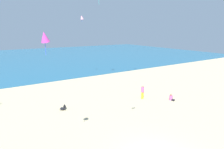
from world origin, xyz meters
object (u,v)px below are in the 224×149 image
kite_magenta (45,37)px  person_2 (143,91)px  beach_chair_far_left (63,108)px  person_4 (171,98)px  kite_pink (82,17)px

kite_magenta → person_2: bearing=24.3°
beach_chair_far_left → person_4: person_4 is taller
beach_chair_far_left → person_4: (11.54, -4.10, 0.05)m
kite_pink → beach_chair_far_left: bearing=-123.1°
person_2 → beach_chair_far_left: bearing=-96.2°
beach_chair_far_left → person_2: bearing=-155.1°
beach_chair_far_left → person_2: 9.25m
beach_chair_far_left → person_4: size_ratio=0.93×
person_2 → person_4: bearing=54.7°
person_4 → kite_magenta: (-14.59, -3.24, 7.37)m
person_4 → kite_pink: 18.62m
beach_chair_far_left → kite_pink: kite_pink is taller
kite_pink → person_2: bearing=-82.5°
beach_chair_far_left → person_4: bearing=-162.8°
person_4 → kite_magenta: kite_magenta is taller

